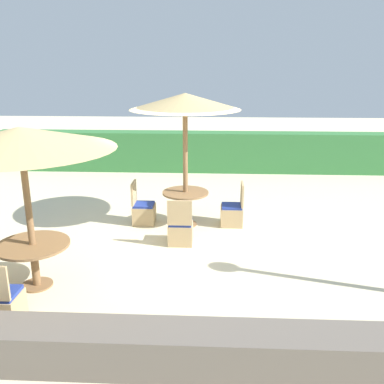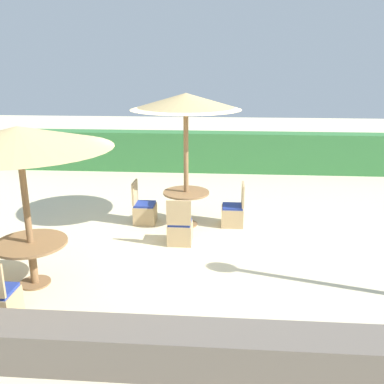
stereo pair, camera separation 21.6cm
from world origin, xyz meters
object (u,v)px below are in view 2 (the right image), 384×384
object	(u,v)px
patio_chair_center_east	(233,214)
patio_chair_center_south	(180,231)
round_table_center	(186,200)
patio_chair_center_west	(144,211)
round_table_front_left	(31,251)
parasol_front_left	(18,138)
parasol_center	(186,102)

from	to	relation	value
patio_chair_center_east	patio_chair_center_south	bearing A→B (deg)	135.12
round_table_center	patio_chair_center_west	world-z (taller)	patio_chair_center_west
patio_chair_center_west	round_table_front_left	distance (m)	3.06
patio_chair_center_east	round_table_front_left	bearing A→B (deg)	131.40
patio_chair_center_east	parasol_front_left	distance (m)	4.69
parasol_center	patio_chair_center_south	bearing A→B (deg)	-91.97
parasol_center	patio_chair_center_south	world-z (taller)	parasol_center
round_table_center	patio_chair_center_south	world-z (taller)	patio_chair_center_south
parasol_front_left	patio_chair_center_west	bearing A→B (deg)	66.04
patio_chair_center_south	round_table_front_left	world-z (taller)	patio_chair_center_south
patio_chair_center_south	parasol_front_left	distance (m)	3.43
patio_chair_center_south	parasol_front_left	xyz separation A→B (m)	(-2.12, -1.75, 2.06)
round_table_center	parasol_center	bearing A→B (deg)	0.00
patio_chair_center_east	parasol_front_left	xyz separation A→B (m)	(-3.16, -2.79, 2.06)
parasol_front_left	parasol_center	bearing A→B (deg)	51.68
parasol_center	patio_chair_center_west	size ratio (longest dim) A/B	2.99
patio_chair_center_west	parasol_front_left	distance (m)	3.68
patio_chair_center_west	patio_chair_center_south	bearing A→B (deg)	40.39
patio_chair_center_south	patio_chair_center_east	bearing A→B (deg)	45.12
parasol_center	parasol_front_left	size ratio (longest dim) A/B	1.03
parasol_front_left	round_table_front_left	xyz separation A→B (m)	(0.00, 0.00, -1.75)
patio_chair_center_south	parasol_front_left	size ratio (longest dim) A/B	0.34
patio_chair_center_west	patio_chair_center_south	size ratio (longest dim) A/B	1.00
patio_chair_center_south	round_table_front_left	xyz separation A→B (m)	(-2.12, -1.75, 0.31)
patio_chair_center_west	parasol_center	bearing A→B (deg)	86.53
patio_chair_center_west	round_table_center	bearing A→B (deg)	86.53
patio_chair_center_west	parasol_front_left	bearing A→B (deg)	-23.96
parasol_center	parasol_front_left	bearing A→B (deg)	-128.32
patio_chair_center_south	round_table_center	bearing A→B (deg)	88.03
parasol_center	patio_chair_center_south	distance (m)	2.53
parasol_front_left	round_table_front_left	bearing A→B (deg)	0.00
parasol_center	round_table_front_left	bearing A→B (deg)	-128.32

